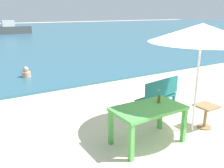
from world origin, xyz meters
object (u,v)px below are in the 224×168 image
Objects in this scene: patio_umbrella at (202,33)px; swimmer_person at (26,73)px; boat_sailboat at (12,29)px; bench_teal_center at (159,95)px; picnic_table_green at (148,112)px; side_table_wood at (206,113)px; beer_bottle_amber at (159,98)px.

swimmer_person is (-2.04, 6.39, -1.88)m from patio_umbrella.
bench_teal_center is at bearing -92.78° from boat_sailboat.
bench_teal_center reaches higher than picnic_table_green.
picnic_table_green is 1.13× the size of bench_teal_center.
side_table_wood is 1.18m from bench_teal_center.
picnic_table_green is 1.57m from side_table_wood.
patio_umbrella is at bearing -6.33° from picnic_table_green.
patio_umbrella reaches higher than boat_sailboat.
bench_teal_center is at bearing 93.06° from patio_umbrella.
swimmer_person is at bearing 110.41° from bench_teal_center.
boat_sailboat is at bearing 87.22° from bench_teal_center.
side_table_wood is at bearing -11.26° from beer_bottle_amber.
bench_teal_center is 3.03× the size of swimmer_person.
bench_teal_center is 0.30× the size of boat_sailboat.
beer_bottle_amber is 1.53m from patio_umbrella.
picnic_table_green is 3.41× the size of swimmer_person.
side_table_wood is at bearing -4.74° from patio_umbrella.
beer_bottle_amber is at bearing 13.62° from picnic_table_green.
boat_sailboat reaches higher than bench_teal_center.
boat_sailboat is at bearing 87.45° from patio_umbrella.
boat_sailboat reaches higher than side_table_wood.
swimmer_person is (-2.40, 6.42, -0.11)m from side_table_wood.
patio_umbrella is at bearing -72.29° from swimmer_person.
beer_bottle_amber is at bearing 168.74° from side_table_wood.
bench_teal_center is at bearing 47.38° from beer_bottle_amber.
side_table_wood is 1.32× the size of swimmer_person.
side_table_wood is at bearing -91.78° from boat_sailboat.
beer_bottle_amber is at bearing -78.98° from swimmer_person.
patio_umbrella is at bearing -92.55° from boat_sailboat.
patio_umbrella is at bearing 175.26° from side_table_wood.
beer_bottle_amber is 0.12× the size of patio_umbrella.
beer_bottle_amber is at bearing -132.62° from bench_teal_center.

